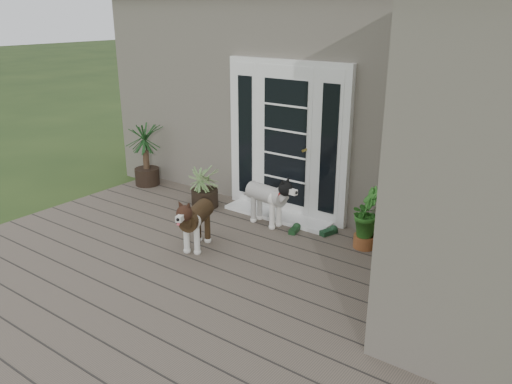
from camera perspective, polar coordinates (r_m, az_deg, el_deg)
The scene contains 14 objects.
deck at distance 5.75m, azimuth -7.27°, elevation -9.90°, with size 6.20×4.60×0.12m, color #6B5B4C.
house_main at distance 8.68m, azimuth 12.13°, elevation 10.41°, with size 7.40×4.00×3.10m, color #665E54.
door_unit at distance 7.07m, azimuth 3.44°, elevation 5.82°, with size 1.90×0.14×2.15m, color white.
door_step at distance 7.24m, azimuth 2.40°, elevation -2.58°, with size 1.60×0.40×0.05m, color white.
brindle_dog at distance 6.25m, azimuth -6.61°, elevation -3.56°, with size 0.32×0.75×0.63m, color #3E2A16, non-canonical shape.
white_dog at distance 6.89m, azimuth 1.15°, elevation -1.14°, with size 0.33×0.76×0.63m, color silver, non-canonical shape.
spider_plant at distance 7.54m, azimuth -5.78°, elevation 0.89°, with size 0.66×0.66×0.70m, color #8B9D60, non-canonical shape.
yucca at distance 8.60m, azimuth -12.22°, elevation 4.33°, with size 0.76×0.76×1.10m, color black, non-canonical shape.
herb_a at distance 6.39m, azimuth 12.21°, elevation -3.78°, with size 0.42×0.42×0.53m, color #1B5B1A.
herb_b at distance 6.37m, azimuth 12.10°, elevation -3.76°, with size 0.37×0.37×0.56m, color #30661D.
herb_c at distance 6.30m, azimuth 18.89°, elevation -4.51°, with size 0.38×0.38×0.60m, color #22641C.
sapling at distance 5.17m, azimuth 19.04°, elevation -4.55°, with size 0.43×0.43×1.47m, color #26611B, non-canonical shape.
clog_left at distance 6.76m, azimuth 4.33°, elevation -4.16°, with size 0.12×0.27×0.08m, color #153518, non-canonical shape.
clog_right at distance 6.74m, azimuth 8.10°, elevation -4.35°, with size 0.13×0.28×0.08m, color #173920, non-canonical shape.
Camera 1 is at (3.51, -3.18, 2.88)m, focal length 35.89 mm.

